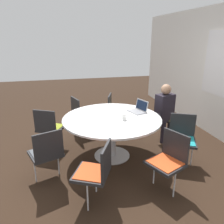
{
  "coord_description": "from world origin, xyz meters",
  "views": [
    {
      "loc": [
        3.43,
        -0.83,
        2.07
      ],
      "look_at": [
        0.0,
        0.0,
        0.85
      ],
      "focal_mm": 35.0,
      "sensor_mm": 36.0,
      "label": 1
    }
  ],
  "objects": [
    {
      "name": "chair_6",
      "position": [
        1.06,
        0.55,
        0.5
      ],
      "size": [
        0.57,
        0.56,
        0.84
      ],
      "rotation": [
        0.0,
        0.0,
        9.84
      ],
      "color": "#262628",
      "rests_on": "ground_plane"
    },
    {
      "name": "chair_1",
      "position": [
        -1.14,
        0.35,
        0.5
      ],
      "size": [
        0.56,
        0.55,
        0.84
      ],
      "rotation": [
        0.0,
        0.0,
        5.93
      ],
      "color": "#262628",
      "rests_on": "ground_plane"
    },
    {
      "name": "ground_plane",
      "position": [
        0.0,
        0.0,
        0.0
      ],
      "size": [
        16.0,
        16.0,
        0.0
      ],
      "primitive_type": "plane",
      "color": "black"
    },
    {
      "name": "person_0",
      "position": [
        -0.38,
        1.19,
        0.69
      ],
      "size": [
        0.33,
        0.41,
        1.19
      ],
      "rotation": [
        0.0,
        0.0,
        5.03
      ],
      "color": "#231E28",
      "rests_on": "ground_plane"
    },
    {
      "name": "chair_3",
      "position": [
        -0.49,
        -1.09,
        0.5
      ],
      "size": [
        0.58,
        0.58,
        0.84
      ],
      "rotation": [
        0.0,
        0.0,
        7.37
      ],
      "color": "#262628",
      "rests_on": "ground_plane"
    },
    {
      "name": "coffee_cup",
      "position": [
        0.15,
        0.17,
        0.8
      ],
      "size": [
        0.08,
        0.08,
        0.1
      ],
      "color": "white",
      "rests_on": "conference_table"
    },
    {
      "name": "chair_5",
      "position": [
        1.1,
        -0.47,
        0.5
      ],
      "size": [
        0.58,
        0.57,
        0.84
      ],
      "rotation": [
        0.0,
        0.0,
        8.97
      ],
      "color": "#262628",
      "rests_on": "ground_plane"
    },
    {
      "name": "chair_2",
      "position": [
        -1.12,
        -0.43,
        0.5
      ],
      "size": [
        0.55,
        0.53,
        0.84
      ],
      "rotation": [
        0.0,
        0.0,
        6.59
      ],
      "color": "#262628",
      "rests_on": "ground_plane"
    },
    {
      "name": "conference_table",
      "position": [
        0.0,
        0.0,
        0.64
      ],
      "size": [
        1.7,
        1.7,
        0.75
      ],
      "color": "#B7B7BC",
      "rests_on": "ground_plane"
    },
    {
      "name": "chair_4",
      "position": [
        0.48,
        -1.09,
        0.5
      ],
      "size": [
        0.55,
        0.56,
        0.84
      ],
      "rotation": [
        0.0,
        0.0,
        8.21
      ],
      "color": "#262628",
      "rests_on": "ground_plane"
    },
    {
      "name": "chair_0",
      "position": [
        -0.53,
        1.4,
        0.5
      ],
      "size": [
        0.54,
        0.55,
        0.84
      ],
      "rotation": [
        0.0,
        0.0,
        5.03
      ],
      "color": "#262628",
      "rests_on": "ground_plane"
    },
    {
      "name": "laptop",
      "position": [
        -0.19,
        0.56,
        0.8
      ],
      "size": [
        0.38,
        0.34,
        0.21
      ],
      "rotation": [
        0.0,
        0.0,
        0.32
      ],
      "color": "#99999E",
      "rests_on": "conference_table"
    },
    {
      "name": "chair_7",
      "position": [
        0.47,
        1.1,
        0.5
      ],
      "size": [
        0.57,
        0.58,
        0.84
      ],
      "rotation": [
        0.0,
        0.0,
        10.53
      ],
      "color": "#262628",
      "rests_on": "ground_plane"
    }
  ]
}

